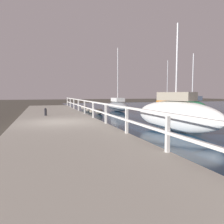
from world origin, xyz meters
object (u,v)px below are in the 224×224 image
sailboat_orange (167,102)px  sailboat_gray (118,105)px  mooring_bollard (46,112)px  sailboat_green (192,107)px  sailboat_white (176,115)px

sailboat_orange → sailboat_gray: sailboat_gray is taller
mooring_bollard → sailboat_orange: 18.84m
sailboat_orange → sailboat_green: bearing=-132.6°
sailboat_white → sailboat_green: sailboat_white is taller
mooring_bollard → sailboat_gray: size_ratio=0.08×
sailboat_orange → sailboat_green: (-4.16, -10.52, -0.03)m
mooring_bollard → sailboat_green: sailboat_green is taller
mooring_bollard → sailboat_green: 12.00m
sailboat_white → sailboat_green: bearing=31.0°
mooring_bollard → sailboat_gray: 9.33m
sailboat_gray → mooring_bollard: bearing=-145.6°
mooring_bollard → sailboat_gray: (7.49, 5.56, 0.03)m
sailboat_orange → sailboat_green: sailboat_orange is taller
sailboat_gray → sailboat_white: bearing=-98.8°
mooring_bollard → sailboat_white: (6.01, -7.16, 0.27)m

